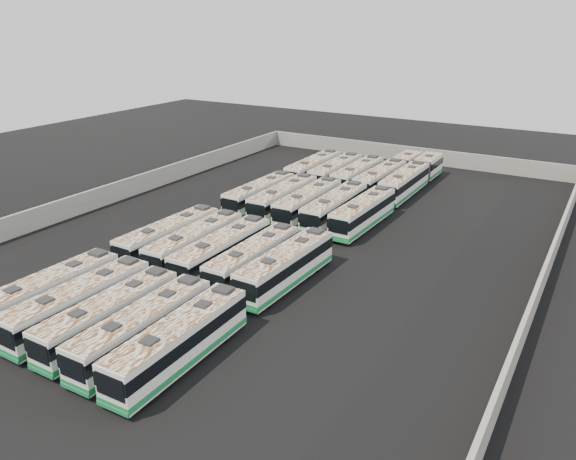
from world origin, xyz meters
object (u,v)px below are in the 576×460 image
object	(u,v)px
bus_front_left	(79,303)
bus_back_far_right	(413,177)
bus_midback_left	(283,198)
bus_back_left	(336,172)
bus_front_far_left	(48,294)
bus_back_center	(358,176)
bus_front_far_right	(179,341)
bus_back_far_left	(313,169)
bus_front_center	(109,316)
bus_midfront_far_left	(169,237)
bus_midback_far_left	(260,194)
bus_front_right	(143,328)
bus_midback_center	(308,203)
bus_midfront_left	(195,243)
bus_back_right	(389,174)
bus_midfront_far_right	(286,266)
bus_midback_far_right	(363,213)
bus_midback_right	(335,208)
bus_midfront_center	(222,251)
bus_midfront_right	(253,259)

from	to	relation	value
bus_front_left	bus_back_far_right	distance (m)	42.82
bus_midback_left	bus_back_left	size ratio (longest dim) A/B	1.02
bus_front_far_left	bus_back_center	bearing A→B (deg)	82.69
bus_front_left	bus_front_far_right	xyz separation A→B (m)	(8.89, -0.17, -0.00)
bus_back_far_left	bus_front_center	bearing A→B (deg)	-81.75
bus_midfront_far_left	bus_midback_far_left	xyz separation A→B (m)	(-0.06, 14.52, -0.03)
bus_front_right	bus_midback_left	size ratio (longest dim) A/B	0.98
bus_front_left	bus_back_left	size ratio (longest dim) A/B	1.00
bus_front_far_right	bus_midback_left	world-z (taller)	bus_midback_left
bus_back_far_right	bus_midback_center	bearing A→B (deg)	-111.75
bus_front_far_left	bus_midfront_left	size ratio (longest dim) A/B	1.01
bus_midback_left	bus_back_right	world-z (taller)	bus_midback_left
bus_midback_far_left	bus_back_right	size ratio (longest dim) A/B	0.64
bus_midfront_far_right	bus_back_center	bearing A→B (deg)	103.86
bus_midfront_far_right	bus_midback_far_left	size ratio (longest dim) A/B	1.02
bus_midfront_left	bus_back_center	bearing A→B (deg)	82.21
bus_front_right	bus_midfront_left	bearing A→B (deg)	115.26
bus_front_left	bus_front_center	bearing A→B (deg)	-0.95
bus_front_right	bus_midback_far_right	distance (m)	27.19
bus_midfront_left	bus_midback_far_left	world-z (taller)	bus_midfront_left
bus_midback_right	bus_midfront_far_right	bearing A→B (deg)	-79.11
bus_midfront_center	bus_back_center	world-z (taller)	bus_midfront_center
bus_midfront_center	bus_back_far_right	world-z (taller)	bus_midfront_center
bus_front_right	bus_midfront_left	xyz separation A→B (m)	(-6.02, 12.39, 0.02)
bus_midback_center	bus_back_left	world-z (taller)	bus_midback_center
bus_midback_left	bus_back_center	distance (m)	12.71
bus_front_far_left	bus_midback_far_left	world-z (taller)	bus_front_far_left
bus_midfront_right	bus_back_far_left	world-z (taller)	bus_back_far_left
bus_midfront_right	bus_back_far_right	xyz separation A→B (m)	(2.94, 29.78, 0.05)
bus_midfront_center	bus_midback_center	xyz separation A→B (m)	(0.02, 14.71, -0.00)
bus_back_far_right	bus_midback_left	bearing A→B (deg)	-120.84
bus_front_center	bus_front_far_right	xyz separation A→B (m)	(5.92, -0.07, 0.04)
bus_front_far_right	bus_back_right	size ratio (longest dim) A/B	0.65
bus_midback_far_left	bus_midback_center	bearing A→B (deg)	0.60
bus_front_right	bus_midback_far_left	distance (m)	28.40
bus_midfront_far_left	bus_midfront_left	size ratio (longest dim) A/B	1.00
bus_midfront_far_right	bus_back_far_right	distance (m)	29.69
bus_front_left	bus_midback_center	distance (m)	26.92
bus_front_left	bus_front_far_right	bearing A→B (deg)	-0.16
bus_front_far_right	bus_back_center	world-z (taller)	bus_front_far_right
bus_midfront_far_left	bus_front_center	bearing A→B (deg)	-62.67
bus_front_far_right	bus_back_center	xyz separation A→B (m)	(-5.94, 39.28, -0.00)
bus_midback_center	bus_back_far_right	xyz separation A→B (m)	(5.99, 15.12, -0.01)
bus_midfront_center	bus_midfront_far_right	world-z (taller)	bus_midfront_center
bus_front_right	bus_back_far_right	xyz separation A→B (m)	(2.95, 42.03, 0.02)
bus_front_far_left	bus_midfront_left	distance (m)	12.75
bus_midfront_right	bus_back_center	xyz separation A→B (m)	(-3.00, 27.01, 0.04)
bus_back_far_right	bus_midfront_left	bearing A→B (deg)	-107.00
bus_midback_far_left	bus_back_right	xyz separation A→B (m)	(9.07, 15.03, 0.01)
bus_midfront_center	bus_back_center	bearing A→B (deg)	89.66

